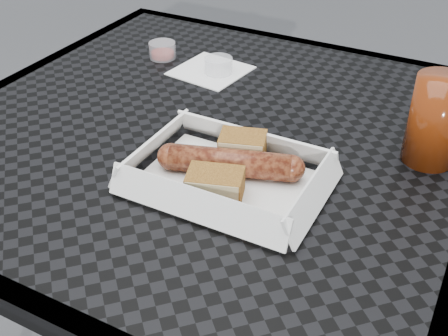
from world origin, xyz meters
The scene contains 10 objects.
patio_table centered at (0.00, 0.00, 0.67)m, with size 0.80×0.80×0.74m.
food_tray centered at (0.09, -0.12, 0.75)m, with size 0.22×0.15×0.00m, color white.
bratwurst centered at (0.09, -0.10, 0.77)m, with size 0.19×0.09×0.04m.
bread_near centered at (0.09, -0.06, 0.77)m, with size 0.06×0.04×0.04m, color #906024.
bread_far centered at (0.10, -0.15, 0.77)m, with size 0.07×0.05×0.04m, color #906024.
veg_garnish centered at (0.16, -0.17, 0.75)m, with size 0.03×0.03×0.00m.
napkin centered at (-0.09, 0.17, 0.75)m, with size 0.12×0.12×0.00m, color white.
condiment_cup_sauce centered at (-0.20, 0.19, 0.76)m, with size 0.05×0.05×0.03m, color maroon.
condiment_cup_empty centered at (-0.07, 0.17, 0.76)m, with size 0.05×0.05×0.03m, color silver.
drink_glass centered at (0.31, 0.06, 0.81)m, with size 0.07×0.07×0.12m, color #581E07.
Camera 1 is at (0.37, -0.64, 1.18)m, focal length 45.00 mm.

